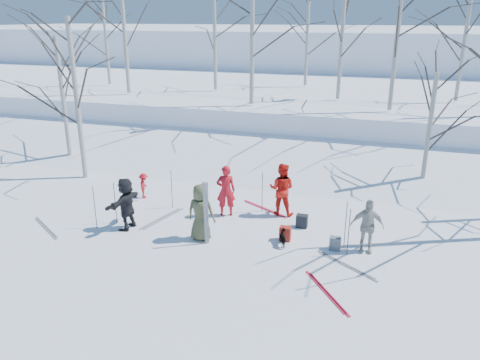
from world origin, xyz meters
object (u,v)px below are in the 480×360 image
(dog, at_px, (284,238))
(backpack_grey, at_px, (335,244))
(skier_red_seated, at_px, (144,186))
(skier_redor_behind, at_px, (282,189))
(skier_red_north, at_px, (226,191))
(skier_grey_west, at_px, (126,204))
(backpack_dark, at_px, (302,221))
(backpack_red, at_px, (285,234))
(skier_olive_center, at_px, (201,212))
(skier_cream_east, at_px, (367,226))

(dog, bearing_deg, backpack_grey, 160.66)
(skier_red_seated, bearing_deg, skier_redor_behind, -107.98)
(skier_red_north, distance_m, skier_redor_behind, 1.79)
(skier_redor_behind, relative_size, skier_grey_west, 1.07)
(skier_redor_behind, bearing_deg, backpack_dark, 137.45)
(skier_red_north, distance_m, backpack_dark, 2.60)
(skier_red_north, xyz_separation_m, backpack_red, (2.23, -1.20, -0.63))
(skier_olive_center, xyz_separation_m, backpack_red, (2.32, 0.66, -0.63))
(skier_red_seated, distance_m, skier_grey_west, 2.55)
(skier_redor_behind, bearing_deg, backpack_grey, 136.28)
(skier_cream_east, height_order, backpack_dark, skier_cream_east)
(skier_cream_east, bearing_deg, skier_olive_center, -179.33)
(skier_red_seated, relative_size, backpack_grey, 2.38)
(skier_red_north, distance_m, skier_grey_west, 3.12)
(skier_olive_center, height_order, backpack_grey, skier_olive_center)
(skier_red_seated, bearing_deg, backpack_grey, -124.21)
(skier_redor_behind, distance_m, dog, 2.31)
(skier_olive_center, bearing_deg, backpack_red, -162.50)
(skier_red_seated, bearing_deg, dog, -129.41)
(dog, xyz_separation_m, backpack_red, (-0.03, 0.32, -0.01))
(skier_cream_east, relative_size, dog, 2.90)
(skier_cream_east, height_order, backpack_red, skier_cream_east)
(skier_red_north, relative_size, skier_cream_east, 1.11)
(skier_red_seated, distance_m, skier_cream_east, 7.90)
(skier_cream_east, height_order, backpack_grey, skier_cream_east)
(skier_redor_behind, bearing_deg, dog, 106.30)
(skier_olive_center, relative_size, skier_red_north, 1.00)
(skier_olive_center, bearing_deg, skier_red_north, -91.29)
(backpack_grey, bearing_deg, backpack_red, 173.97)
(backpack_grey, bearing_deg, skier_red_north, 159.78)
(skier_redor_behind, relative_size, backpack_red, 4.10)
(backpack_grey, bearing_deg, skier_cream_east, 12.21)
(skier_olive_center, xyz_separation_m, skier_grey_west, (-2.41, -0.01, -0.03))
(backpack_red, distance_m, backpack_grey, 1.44)
(skier_red_north, bearing_deg, skier_redor_behind, -179.77)
(skier_olive_center, height_order, skier_cream_east, skier_olive_center)
(skier_redor_behind, height_order, dog, skier_redor_behind)
(skier_cream_east, bearing_deg, skier_red_seated, 159.58)
(skier_red_seated, bearing_deg, skier_cream_east, -121.50)
(skier_grey_west, relative_size, dog, 3.09)
(backpack_red, bearing_deg, backpack_grey, -6.03)
(skier_cream_east, distance_m, backpack_dark, 2.25)
(skier_redor_behind, xyz_separation_m, backpack_dark, (0.84, -0.80, -0.66))
(backpack_grey, bearing_deg, skier_redor_behind, 135.17)
(skier_olive_center, relative_size, skier_grey_west, 1.04)
(skier_red_north, xyz_separation_m, dog, (2.26, -1.52, -0.62))
(skier_red_seated, relative_size, skier_grey_west, 0.56)
(skier_redor_behind, distance_m, backpack_red, 2.01)
(dog, bearing_deg, skier_olive_center, -18.11)
(skier_red_seated, bearing_deg, skier_red_north, -118.32)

